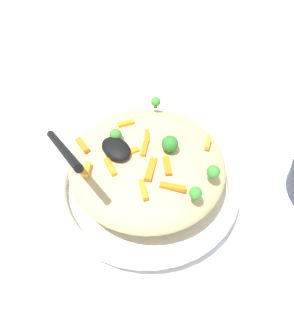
% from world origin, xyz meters
% --- Properties ---
extents(ground_plane, '(2.40, 2.40, 0.00)m').
position_xyz_m(ground_plane, '(0.00, 0.00, 0.00)').
color(ground_plane, silver).
extents(serving_bowl, '(0.34, 0.34, 0.05)m').
position_xyz_m(serving_bowl, '(0.00, 0.00, 0.03)').
color(serving_bowl, white).
rests_on(serving_bowl, ground_plane).
extents(pasta_mound, '(0.27, 0.27, 0.09)m').
position_xyz_m(pasta_mound, '(0.00, 0.00, 0.09)').
color(pasta_mound, '#D1BA7A').
rests_on(pasta_mound, serving_bowl).
extents(carrot_piece_0, '(0.03, 0.03, 0.01)m').
position_xyz_m(carrot_piece_0, '(-0.00, -0.01, 0.13)').
color(carrot_piece_0, orange).
rests_on(carrot_piece_0, pasta_mound).
extents(carrot_piece_1, '(0.03, 0.03, 0.01)m').
position_xyz_m(carrot_piece_1, '(0.05, 0.00, 0.13)').
color(carrot_piece_1, orange).
rests_on(carrot_piece_1, pasta_mound).
extents(carrot_piece_2, '(0.02, 0.03, 0.01)m').
position_xyz_m(carrot_piece_2, '(-0.07, 0.01, 0.13)').
color(carrot_piece_2, orange).
rests_on(carrot_piece_2, pasta_mound).
extents(carrot_piece_3, '(0.04, 0.03, 0.01)m').
position_xyz_m(carrot_piece_3, '(0.08, -0.02, 0.12)').
color(carrot_piece_3, orange).
rests_on(carrot_piece_3, pasta_mound).
extents(carrot_piece_4, '(0.04, 0.02, 0.01)m').
position_xyz_m(carrot_piece_4, '(-0.01, -0.07, 0.13)').
color(carrot_piece_4, orange).
rests_on(carrot_piece_4, pasta_mound).
extents(carrot_piece_5, '(0.03, 0.01, 0.01)m').
position_xyz_m(carrot_piece_5, '(-0.08, -0.08, 0.12)').
color(carrot_piece_5, orange).
rests_on(carrot_piece_5, pasta_mound).
extents(carrot_piece_6, '(0.03, 0.04, 0.01)m').
position_xyz_m(carrot_piece_6, '(0.04, -0.02, 0.13)').
color(carrot_piece_6, orange).
rests_on(carrot_piece_6, pasta_mound).
extents(carrot_piece_7, '(0.02, 0.03, 0.01)m').
position_xyz_m(carrot_piece_7, '(0.05, 0.09, 0.12)').
color(carrot_piece_7, orange).
rests_on(carrot_piece_7, pasta_mound).
extents(carrot_piece_8, '(0.02, 0.03, 0.01)m').
position_xyz_m(carrot_piece_8, '(-0.03, -0.10, 0.13)').
color(carrot_piece_8, orange).
rests_on(carrot_piece_8, pasta_mound).
extents(carrot_piece_9, '(0.03, 0.02, 0.01)m').
position_xyz_m(carrot_piece_9, '(-0.02, 0.02, 0.13)').
color(carrot_piece_9, orange).
rests_on(carrot_piece_9, pasta_mound).
extents(carrot_piece_10, '(0.02, 0.03, 0.01)m').
position_xyz_m(carrot_piece_10, '(-0.01, -0.03, 0.13)').
color(carrot_piece_10, orange).
rests_on(carrot_piece_10, pasta_mound).
extents(carrot_piece_11, '(0.03, 0.02, 0.01)m').
position_xyz_m(carrot_piece_11, '(0.06, -0.05, 0.12)').
color(carrot_piece_11, orange).
rests_on(carrot_piece_11, pasta_mound).
extents(broccoli_floret_0, '(0.02, 0.02, 0.03)m').
position_xyz_m(broccoli_floret_0, '(-0.05, -0.03, 0.14)').
color(broccoli_floret_0, '#377928').
rests_on(broccoli_floret_0, pasta_mound).
extents(broccoli_floret_1, '(0.03, 0.03, 0.03)m').
position_xyz_m(broccoli_floret_1, '(0.03, 0.02, 0.14)').
color(broccoli_floret_1, '#296820').
rests_on(broccoli_floret_1, pasta_mound).
extents(broccoli_floret_2, '(0.02, 0.02, 0.02)m').
position_xyz_m(broccoli_floret_2, '(0.12, -0.01, 0.14)').
color(broccoli_floret_2, '#377928').
rests_on(broccoli_floret_2, pasta_mound).
extents(broccoli_floret_3, '(0.02, 0.02, 0.02)m').
position_xyz_m(broccoli_floret_3, '(-0.07, 0.08, 0.13)').
color(broccoli_floret_3, '#377928').
rests_on(broccoli_floret_3, pasta_mound).
extents(broccoli_floret_4, '(0.02, 0.02, 0.02)m').
position_xyz_m(broccoli_floret_4, '(0.11, 0.04, 0.13)').
color(broccoli_floret_4, '#377928').
rests_on(broccoli_floret_4, pasta_mound).
extents(serving_spoon, '(0.17, 0.12, 0.10)m').
position_xyz_m(serving_spoon, '(-0.03, -0.07, 0.15)').
color(serving_spoon, black).
rests_on(serving_spoon, pasta_mound).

